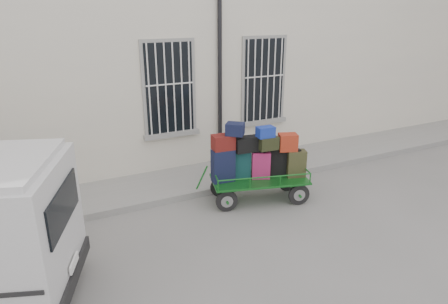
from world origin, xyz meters
The scene contains 4 objects.
ground centered at (0.00, 0.00, 0.00)m, with size 80.00×80.00×0.00m, color slate.
building centered at (0.00, 5.50, 3.00)m, with size 24.00×5.15×6.00m.
sidewalk centered at (0.00, 2.20, 0.07)m, with size 24.00×1.70×0.15m, color gray.
luggage_cart centered at (0.75, 0.65, 0.92)m, with size 2.51×1.47×1.85m.
Camera 1 is at (-3.50, -6.32, 4.09)m, focal length 32.00 mm.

